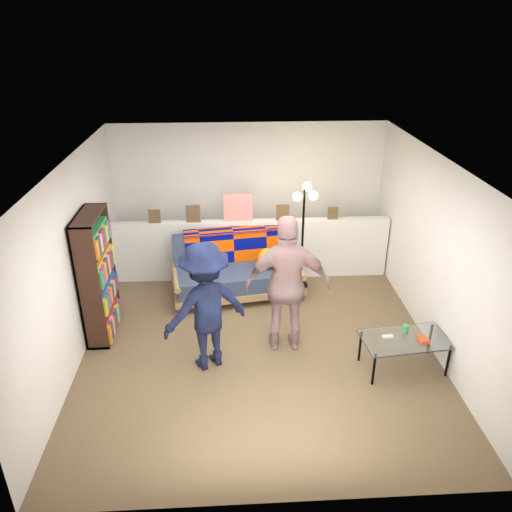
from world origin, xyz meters
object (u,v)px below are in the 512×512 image
at_px(bookshelf, 98,280).
at_px(floor_lamp, 304,215).
at_px(person_left, 206,307).
at_px(person_right, 288,285).
at_px(coffee_table, 406,340).
at_px(futon_sofa, 238,270).

height_order(bookshelf, floor_lamp, bookshelf).
bearing_deg(floor_lamp, person_left, -126.90).
relative_size(bookshelf, person_right, 0.94).
relative_size(bookshelf, coffee_table, 1.58).
distance_m(coffee_table, floor_lamp, 2.48).
bearing_deg(person_right, futon_sofa, -65.88).
xyz_separation_m(futon_sofa, person_right, (0.59, -1.44, 0.52)).
distance_m(bookshelf, person_right, 2.49).
distance_m(floor_lamp, person_right, 1.70).
height_order(bookshelf, person_right, person_right).
height_order(bookshelf, person_left, bookshelf).
xyz_separation_m(futon_sofa, person_left, (-0.41, -1.74, 0.42)).
distance_m(futon_sofa, person_right, 1.64).
xyz_separation_m(person_left, person_right, (1.01, 0.30, 0.09)).
bearing_deg(futon_sofa, person_left, -103.32).
height_order(coffee_table, floor_lamp, floor_lamp).
bearing_deg(person_left, bookshelf, -54.13).
relative_size(floor_lamp, person_left, 1.04).
bearing_deg(futon_sofa, bookshelf, -152.36).
distance_m(bookshelf, floor_lamp, 3.12).
distance_m(futon_sofa, bookshelf, 2.12).
relative_size(coffee_table, person_right, 0.60).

